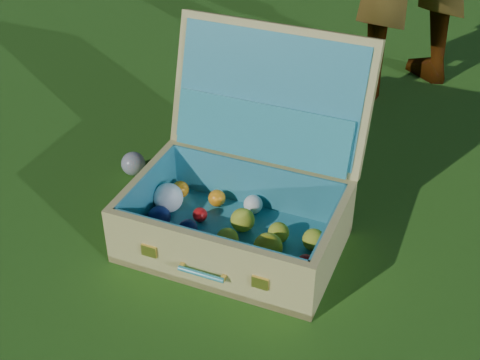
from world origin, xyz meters
name	(u,v)px	position (x,y,z in m)	size (l,w,h in m)	color
ground	(237,203)	(0.00, 0.00, 0.00)	(60.00, 60.00, 0.00)	#215114
stray_ball	(133,164)	(-0.35, 0.08, 0.04)	(0.08, 0.08, 0.08)	teal
suitcase	(243,184)	(0.04, -0.11, 0.15)	(0.64, 0.60, 0.52)	tan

